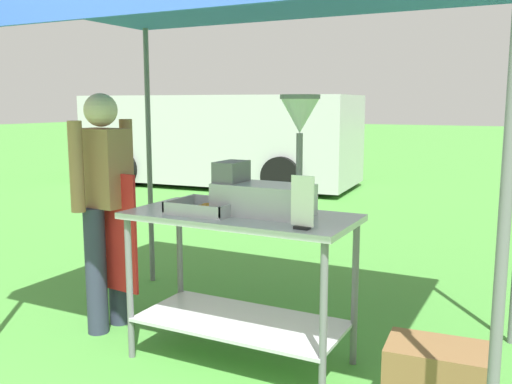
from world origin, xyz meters
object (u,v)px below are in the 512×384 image
Objects in this scene: stall_canopy at (248,1)px; menu_sign at (302,206)px; donut_tray at (206,209)px; vendor at (105,200)px; donut_fryer at (268,178)px; van_silver at (219,139)px; donut_cart at (241,255)px.

stall_canopy is 1.23m from menu_sign.
donut_tray is 0.24× the size of vendor.
donut_tray is at bearing -165.60° from donut_fryer.
stall_canopy is 1.61m from vendor.
vendor is 7.04m from van_silver.
donut_cart is 1.08m from vendor.
van_silver is at bearing 123.79° from menu_sign.
van_silver reaches higher than menu_sign.
vendor is (-1.05, -0.07, -1.21)m from stall_canopy.
vendor reaches higher than donut_cart.
vendor is at bearing 178.40° from donut_cart.
vendor is 0.31× the size of van_silver.
donut_fryer is 2.48× the size of menu_sign.
donut_fryer reaches higher than menu_sign.
donut_fryer is (0.17, -0.07, -1.00)m from stall_canopy.
van_silver reaches higher than donut_tray.
donut_cart is 0.34m from donut_tray.
menu_sign reaches higher than donut_cart.
stall_canopy reaches higher than donut_fryer.
donut_fryer is at bearing 9.19° from donut_cart.
van_silver reaches higher than donut_fryer.
menu_sign is 8.01m from van_silver.
stall_canopy is at bearing -57.91° from van_silver.
van_silver is (-3.98, 6.44, 0.22)m from donut_cart.
donut_tray reaches higher than donut_cart.
donut_tray is 0.42m from donut_fryer.
donut_cart is at bearing -1.60° from vendor.
stall_canopy reaches higher than donut_cart.
van_silver is at bearing 122.09° from stall_canopy.
vendor is at bearing 179.89° from donut_fryer.
stall_canopy is 7.91× the size of donut_tray.
vendor is (-0.86, 0.10, -0.03)m from donut_tray.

